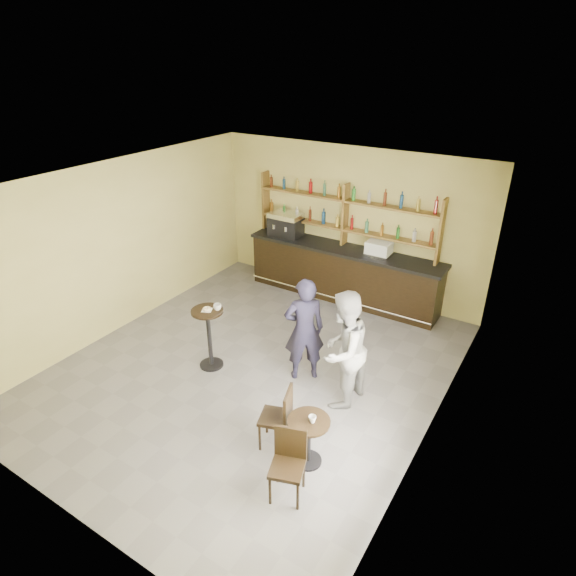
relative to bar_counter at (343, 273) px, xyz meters
The scene contains 23 objects.
floor 3.21m from the bar_counter, 92.26° to the right, with size 7.00×7.00×0.00m, color slate.
ceiling 4.10m from the bar_counter, 92.26° to the right, with size 7.00×7.00×0.00m, color white.
wall_back 1.08m from the bar_counter, 109.53° to the left, with size 7.00×7.00×0.00m, color #C7BF71.
wall_front 6.73m from the bar_counter, 91.07° to the right, with size 7.00×7.00×0.00m, color #C7BF71.
wall_left 4.55m from the bar_counter, 134.76° to the right, with size 7.00×7.00×0.00m, color #C7BF71.
wall_right 4.39m from the bar_counter, 47.60° to the right, with size 7.00×7.00×0.00m, color #C7BF71.
window_pane 5.33m from the bar_counter, 56.59° to the right, with size 2.00×2.00×0.00m, color white.
window_frame 5.33m from the bar_counter, 56.64° to the right, with size 0.04×1.70×2.10m, color black, non-canonical shape.
shelf_unit 1.25m from the bar_counter, 119.43° to the left, with size 4.00×0.26×1.40m, color brown, non-canonical shape.
liquor_bottles 1.42m from the bar_counter, 119.43° to the left, with size 3.68×0.10×1.00m, color #8C5919, non-canonical shape.
bar_counter is the anchor object (origin of this frame).
espresso_machine 1.67m from the bar_counter, behind, with size 0.71×0.46×0.51m, color black, non-canonical shape.
pastry_case 1.06m from the bar_counter, ahead, with size 0.50×0.40×0.30m, color silver, non-canonical shape.
pedestal_table 3.56m from the bar_counter, 102.76° to the right, with size 0.53×0.53×1.09m, color black, non-canonical shape.
napkin 3.60m from the bar_counter, 102.76° to the right, with size 0.16×0.16×0.00m, color white.
donut 3.61m from the bar_counter, 102.57° to the right, with size 0.14×0.14×0.05m, color #B99743.
cup_pedestal 3.48m from the bar_counter, 100.85° to the right, with size 0.13×0.13×0.10m, color white.
man_main 2.98m from the bar_counter, 76.13° to the right, with size 0.66×0.43×1.80m, color black.
cafe_table 4.78m from the bar_counter, 69.09° to the right, with size 0.56×0.56×0.71m, color black, non-canonical shape.
cup_cafe 4.80m from the bar_counter, 68.53° to the right, with size 0.10×0.10×0.09m, color white.
chair_west 4.56m from the bar_counter, 75.33° to the right, with size 0.40×0.40×0.93m, color black, non-canonical shape.
chair_south 5.36m from the bar_counter, 70.88° to the right, with size 0.40×0.40×0.92m, color black, non-canonical shape.
patron_second 3.49m from the bar_counter, 64.14° to the right, with size 0.91×0.71×1.88m, color gray.
Camera 1 is at (4.08, -5.43, 4.95)m, focal length 30.00 mm.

